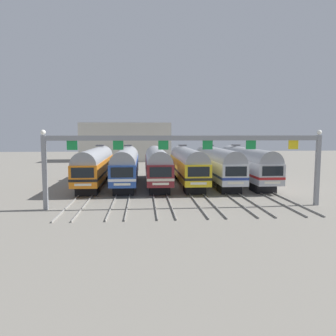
{
  "coord_description": "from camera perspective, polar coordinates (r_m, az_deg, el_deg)",
  "views": [
    {
      "loc": [
        -3.78,
        -42.33,
        6.65
      ],
      "look_at": [
        -0.44,
        1.11,
        2.04
      ],
      "focal_mm": 34.98,
      "sensor_mm": 36.0,
      "label": 1
    }
  ],
  "objects": [
    {
      "name": "commuter_train_yellow",
      "position": [
        42.9,
        3.34,
        0.73
      ],
      "size": [
        2.88,
        18.06,
        5.05
      ],
      "color": "gold",
      "rests_on": "ground"
    },
    {
      "name": "commuter_train_orange",
      "position": [
        42.95,
        -12.54,
        0.6
      ],
      "size": [
        2.88,
        18.06,
        5.05
      ],
      "color": "orange",
      "rests_on": "ground"
    },
    {
      "name": "ground_plane",
      "position": [
        43.01,
        0.7,
        -2.86
      ],
      "size": [
        160.0,
        160.0,
        0.0
      ],
      "primitive_type": "plane",
      "color": "gray"
    },
    {
      "name": "catenary_gantry",
      "position": [
        29.1,
        3.08,
        3.44
      ],
      "size": [
        25.0,
        0.44,
        6.97
      ],
      "color": "gray",
      "rests_on": "ground"
    },
    {
      "name": "track_bed",
      "position": [
        59.81,
        -0.74,
        -0.28
      ],
      "size": [
        21.27,
        70.0,
        0.15
      ],
      "color": "gray",
      "rests_on": "ground"
    },
    {
      "name": "maintenance_building",
      "position": [
        81.5,
        -7.27,
        4.53
      ],
      "size": [
        21.45,
        10.0,
        9.17
      ],
      "primitive_type": "cube",
      "color": "beige",
      "rests_on": "ground"
    },
    {
      "name": "commuter_train_maroon",
      "position": [
        42.54,
        -1.94,
        0.69
      ],
      "size": [
        2.88,
        18.06,
        4.77
      ],
      "color": "maroon",
      "rests_on": "ground"
    },
    {
      "name": "commuter_train_blue",
      "position": [
        42.56,
        -7.27,
        0.65
      ],
      "size": [
        2.88,
        18.06,
        5.05
      ],
      "color": "#284C9E",
      "rests_on": "ground"
    },
    {
      "name": "commuter_train_stainless",
      "position": [
        44.65,
        13.44,
        0.78
      ],
      "size": [
        2.88,
        18.06,
        5.05
      ],
      "color": "#B2B5BA",
      "rests_on": "ground"
    },
    {
      "name": "commuter_train_silver",
      "position": [
        43.6,
        8.49,
        0.76
      ],
      "size": [
        2.88,
        18.06,
        5.05
      ],
      "color": "silver",
      "rests_on": "ground"
    }
  ]
}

